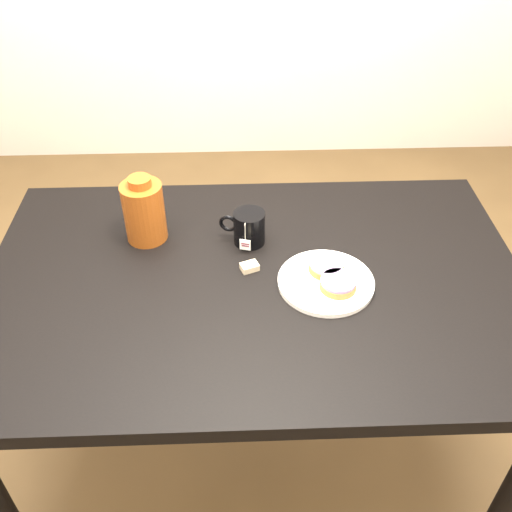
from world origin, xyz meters
The scene contains 8 objects.
ground_plane centered at (0.00, 0.00, 0.00)m, with size 4.00×4.00×0.00m, color brown.
table centered at (0.00, 0.00, 0.67)m, with size 1.40×0.90×0.75m.
plate centered at (0.18, -0.03, 0.76)m, with size 0.24×0.24×0.02m.
bagel_back centered at (0.18, 0.01, 0.78)m, with size 0.11×0.11×0.03m.
bagel_front centered at (0.20, -0.06, 0.78)m, with size 0.12×0.12×0.03m.
mug centered at (-0.01, 0.15, 0.80)m, with size 0.14×0.11×0.10m.
teabag_pouch centered at (-0.01, 0.03, 0.76)m, with size 0.04×0.03×0.02m, color #C6B793.
bagel_package centered at (-0.30, 0.18, 0.84)m, with size 0.12×0.12×0.19m.
Camera 1 is at (-0.04, -1.09, 1.73)m, focal length 40.00 mm.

